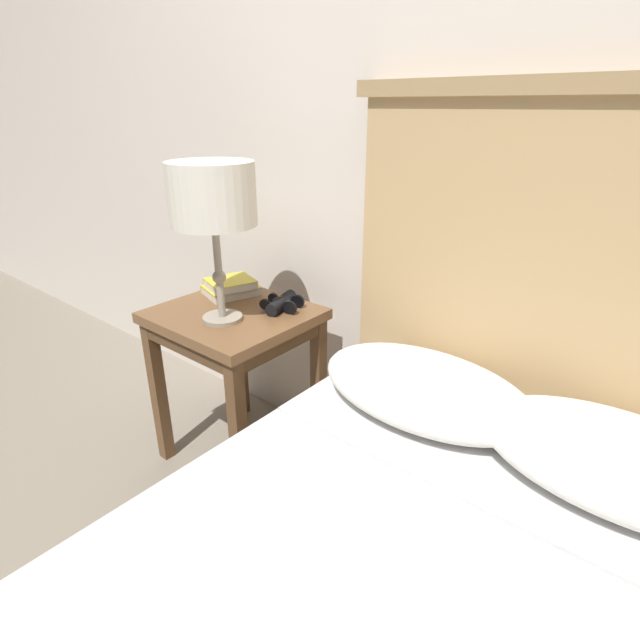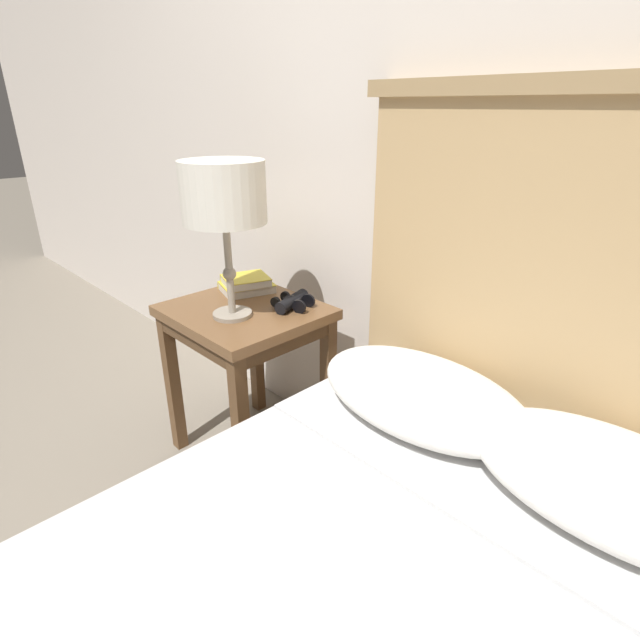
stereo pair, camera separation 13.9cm
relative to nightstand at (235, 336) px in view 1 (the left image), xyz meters
The scene contains 7 objects.
ground_plane 0.90m from the nightstand, 49.38° to the right, with size 20.00×20.00×0.00m, color gray.
wall_back 0.99m from the nightstand, 35.99° to the left, with size 8.00×0.06×2.60m.
nightstand is the anchor object (origin of this frame).
table_lamp 0.50m from the nightstand, 65.83° to the right, with size 0.26×0.26×0.50m.
book_on_nightstand 0.20m from the nightstand, 140.77° to the left, with size 0.20×0.22×0.03m.
book_stacked_on_top 0.21m from the nightstand, 141.22° to the left, with size 0.19×0.20×0.03m.
binoculars_pair 0.20m from the nightstand, 45.98° to the left, with size 0.15×0.16×0.05m.
Camera 1 is at (0.76, -0.47, 1.25)m, focal length 28.00 mm.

